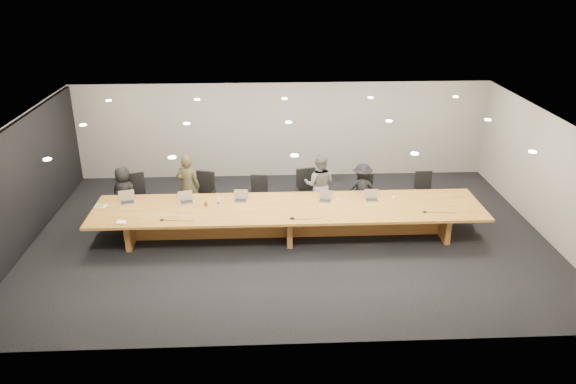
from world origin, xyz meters
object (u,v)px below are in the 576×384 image
paper_cup_near (337,200)px  laptop_a (127,198)px  chair_far_right (424,192)px  water_bottle (218,203)px  chair_mid_right (308,192)px  person_a (124,193)px  chair_far_left (137,197)px  laptop_b (186,198)px  conference_table (289,216)px  mic_center (292,218)px  chair_mid_left (259,196)px  person_b (188,186)px  paper_cup_far (394,198)px  mic_left (162,219)px  mic_right (425,211)px  amber_mug (206,204)px  av_box (121,222)px  laptop_e (372,196)px  chair_left (203,195)px  person_d (362,189)px  laptop_c (240,196)px  laptop_d (325,196)px  person_c (319,185)px  chair_right (367,195)px

paper_cup_near → laptop_a: bearing=178.1°
chair_far_right → water_bottle: (-5.16, -1.18, 0.34)m
chair_mid_right → person_a: size_ratio=0.86×
chair_far_left → laptop_b: 1.60m
conference_table → mic_center: bearing=-85.5°
laptop_a → mic_center: bearing=-29.9°
chair_mid_left → person_b: bearing=-172.3°
chair_mid_right → laptop_b: size_ratio=3.50×
chair_far_left → paper_cup_far: chair_far_left is taller
mic_left → mic_right: (5.88, 0.14, 0.00)m
amber_mug → av_box: size_ratio=0.51×
laptop_e → av_box: bearing=-169.3°
chair_left → chair_mid_right: size_ratio=0.97×
person_d → laptop_b: size_ratio=4.05×
person_a → laptop_a: size_ratio=3.80×
person_d → water_bottle: (-3.53, -1.09, 0.18)m
mic_right → chair_mid_right: bearing=146.4°
laptop_e → mic_left: laptop_e is taller
person_d → mic_center: person_d is taller
laptop_e → paper_cup_near: (-0.83, -0.04, -0.08)m
chair_mid_right → av_box: (-4.22, -1.92, 0.18)m
av_box → conference_table: bearing=16.7°
laptop_c → paper_cup_far: size_ratio=3.57×
conference_table → av_box: size_ratio=44.45×
chair_left → laptop_b: chair_left is taller
laptop_d → mic_left: (-3.69, -0.85, -0.11)m
water_bottle → laptop_d: bearing=4.8°
paper_cup_far → mic_center: bearing=-159.7°
conference_table → chair_far_left: size_ratio=7.87×
chair_mid_right → mic_left: bearing=-162.3°
chair_mid_right → mic_right: bearing=-44.2°
person_c → laptop_e: bearing=154.7°
mic_left → person_b: bearing=78.4°
chair_far_left → laptop_b: (1.33, -0.84, 0.31)m
paper_cup_near → av_box: 4.92m
laptop_c → laptop_e: laptop_c is taller
person_b → laptop_c: size_ratio=5.00×
water_bottle → chair_far_left: bearing=152.0°
laptop_a → laptop_c: bearing=-15.1°
paper_cup_far → chair_far_left: bearing=171.7°
chair_right → chair_far_right: 1.49m
laptop_d → paper_cup_far: 1.64m
person_d → laptop_e: (0.08, -0.89, 0.20)m
amber_mug → laptop_c: bearing=16.9°
chair_mid_left → av_box: size_ratio=5.04×
chair_mid_left → chair_far_right: chair_far_right is taller
person_a → amber_mug: size_ratio=13.28×
chair_right → laptop_b: size_ratio=3.01×
person_b → paper_cup_far: size_ratio=17.82×
laptop_a → water_bottle: size_ratio=1.64×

